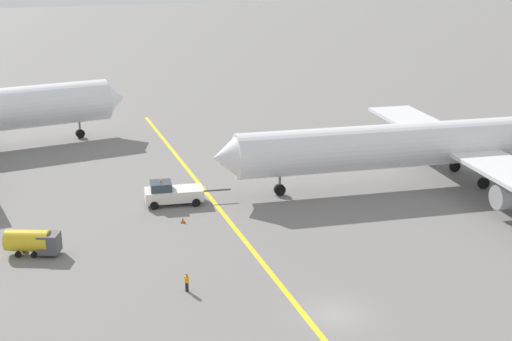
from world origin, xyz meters
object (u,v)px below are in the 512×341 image
object	(u,v)px
ground_crew_marshaller_foreground	(187,282)
traffic_cone_nose_right	(183,220)
gse_fuel_bowser_stubby	(33,241)
pushback_tug	(172,193)
airliner_being_pushed	(449,143)

from	to	relation	value
ground_crew_marshaller_foreground	traffic_cone_nose_right	bearing A→B (deg)	76.94
gse_fuel_bowser_stubby	traffic_cone_nose_right	xyz separation A→B (m)	(14.86, 3.04, -1.05)
pushback_tug	gse_fuel_bowser_stubby	world-z (taller)	pushback_tug
gse_fuel_bowser_stubby	ground_crew_marshaller_foreground	world-z (taller)	gse_fuel_bowser_stubby
pushback_tug	traffic_cone_nose_right	size ratio (longest dim) A/B	16.07
ground_crew_marshaller_foreground	traffic_cone_nose_right	distance (m)	15.30
airliner_being_pushed	pushback_tug	bearing A→B (deg)	173.44
airliner_being_pushed	pushback_tug	distance (m)	33.31
airliner_being_pushed	pushback_tug	size ratio (longest dim) A/B	5.84
pushback_tug	ground_crew_marshaller_foreground	xyz separation A→B (m)	(-3.75, -20.77, -0.39)
ground_crew_marshaller_foreground	traffic_cone_nose_right	size ratio (longest dim) A/B	2.69
traffic_cone_nose_right	airliner_being_pushed	bearing A→B (deg)	3.61
pushback_tug	ground_crew_marshaller_foreground	bearing A→B (deg)	-100.23
gse_fuel_bowser_stubby	ground_crew_marshaller_foreground	bearing A→B (deg)	-46.10
airliner_being_pushed	traffic_cone_nose_right	size ratio (longest dim) A/B	93.85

